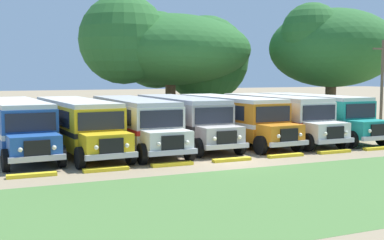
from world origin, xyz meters
TOP-DOWN VIEW (x-y plane):
  - ground_plane at (0.00, 0.00)m, footprint 220.00×220.00m
  - foreground_grass_strip at (0.00, -6.69)m, footprint 80.00×9.17m
  - parked_bus_slot_0 at (-9.29, 6.34)m, footprint 3.21×10.91m
  - parked_bus_slot_1 at (-6.27, 5.70)m, footprint 3.28×10.93m
  - parked_bus_slot_2 at (-3.09, 5.60)m, footprint 2.75×10.85m
  - parked_bus_slot_3 at (0.09, 6.29)m, footprint 2.73×10.85m
  - parked_bus_slot_4 at (3.22, 5.87)m, footprint 3.17×10.91m
  - parked_bus_slot_5 at (6.38, 5.74)m, footprint 2.72×10.85m
  - parked_bus_slot_6 at (9.33, 5.79)m, footprint 2.89×10.87m
  - curb_wheelstop_0 at (-9.29, -0.19)m, footprint 2.00×0.36m
  - curb_wheelstop_1 at (-6.19, -0.19)m, footprint 2.00×0.36m
  - curb_wheelstop_2 at (-3.10, -0.19)m, footprint 2.00×0.36m
  - curb_wheelstop_3 at (0.00, -0.19)m, footprint 2.00×0.36m
  - curb_wheelstop_4 at (3.10, -0.19)m, footprint 2.00×0.36m
  - curb_wheelstop_5 at (6.19, -0.19)m, footprint 2.00×0.36m
  - curb_wheelstop_6 at (9.29, -0.19)m, footprint 2.00×0.36m
  - broad_shade_tree at (4.36, 19.37)m, footprint 16.05×13.25m
  - secondary_tree at (17.35, 14.25)m, footprint 11.16×11.75m
  - utility_pole at (14.86, 5.42)m, footprint 1.80×0.20m

SIDE VIEW (x-z plane):
  - ground_plane at x=0.00m, z-range 0.00..0.00m
  - foreground_grass_strip at x=0.00m, z-range 0.00..0.01m
  - curb_wheelstop_0 at x=-9.29m, z-range 0.00..0.15m
  - curb_wheelstop_1 at x=-6.19m, z-range 0.00..0.15m
  - curb_wheelstop_2 at x=-3.10m, z-range 0.00..0.15m
  - curb_wheelstop_3 at x=0.00m, z-range 0.00..0.15m
  - curb_wheelstop_4 at x=3.10m, z-range 0.00..0.15m
  - curb_wheelstop_5 at x=6.19m, z-range 0.00..0.15m
  - curb_wheelstop_6 at x=9.29m, z-range 0.00..0.15m
  - parked_bus_slot_0 at x=-9.29m, z-range 0.17..2.99m
  - parked_bus_slot_1 at x=-6.27m, z-range 0.17..2.99m
  - parked_bus_slot_2 at x=-3.09m, z-range 0.17..2.99m
  - parked_bus_slot_3 at x=0.09m, z-range 0.17..2.99m
  - parked_bus_slot_4 at x=3.22m, z-range 0.17..2.99m
  - parked_bus_slot_5 at x=6.38m, z-range 0.17..2.99m
  - parked_bus_slot_6 at x=9.33m, z-range 0.17..2.99m
  - utility_pole at x=14.86m, z-range 0.24..6.79m
  - broad_shade_tree at x=4.36m, z-range 1.00..11.42m
  - secondary_tree at x=17.35m, z-range 1.60..11.63m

